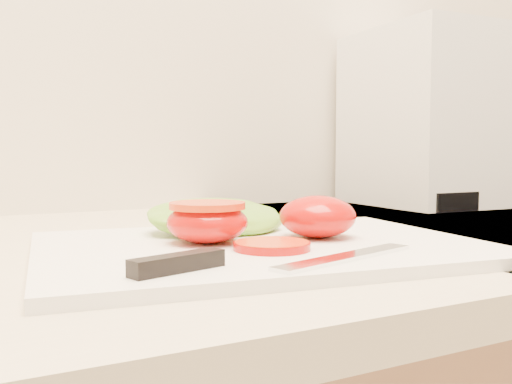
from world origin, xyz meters
name	(u,v)px	position (x,y,z in m)	size (l,w,h in m)	color
cutting_board	(261,248)	(0.05, 1.56, 0.94)	(0.39, 0.28, 0.01)	white
tomato_half_dome	(318,216)	(0.11, 1.56, 0.96)	(0.07, 0.07, 0.04)	#BE0500
tomato_half_cut	(207,220)	(0.00, 1.58, 0.96)	(0.07, 0.07, 0.04)	#BE0500
tomato_slice_0	(272,246)	(0.03, 1.52, 0.94)	(0.06, 0.06, 0.01)	#D9460C
lettuce_leaf_0	(218,218)	(0.04, 1.64, 0.95)	(0.15, 0.10, 0.03)	#64BA31
knife	(248,260)	(-0.02, 1.47, 0.94)	(0.24, 0.06, 0.01)	silver
appliance	(424,119)	(0.53, 1.85, 1.08)	(0.20, 0.25, 0.30)	white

